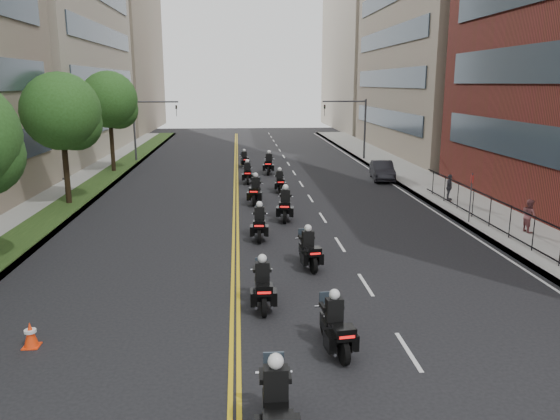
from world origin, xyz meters
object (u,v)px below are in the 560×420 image
(motorcycle_0, at_px, (276,410))
(motorcycle_4, at_px, (259,224))
(motorcycle_6, at_px, (255,192))
(pedestrian_b, at_px, (529,216))
(parked_sedan, at_px, (382,171))
(motorcycle_2, at_px, (263,287))
(motorcycle_5, at_px, (285,206))
(motorcycle_3, at_px, (309,251))
(motorcycle_9, at_px, (269,165))
(motorcycle_7, at_px, (280,182))
(pedestrian_c, at_px, (449,187))
(traffic_cone, at_px, (31,335))
(motorcycle_8, at_px, (247,174))
(motorcycle_1, at_px, (335,328))
(motorcycle_10, at_px, (244,160))

(motorcycle_0, relative_size, motorcycle_4, 1.07)
(motorcycle_6, relative_size, pedestrian_b, 1.60)
(parked_sedan, bearing_deg, motorcycle_6, -134.91)
(motorcycle_2, distance_m, motorcycle_5, 11.51)
(motorcycle_4, xyz_separation_m, motorcycle_6, (0.07, 7.59, 0.04))
(motorcycle_3, relative_size, motorcycle_5, 0.90)
(motorcycle_4, height_order, motorcycle_9, motorcycle_9)
(motorcycle_7, bearing_deg, pedestrian_c, -22.17)
(motorcycle_7, bearing_deg, motorcycle_4, -98.89)
(motorcycle_3, height_order, motorcycle_4, motorcycle_4)
(motorcycle_5, xyz_separation_m, motorcycle_7, (0.29, 7.60, -0.10))
(motorcycle_6, xyz_separation_m, parked_sedan, (9.67, 7.52, -0.04))
(traffic_cone, bearing_deg, motorcycle_8, 75.47)
(motorcycle_7, relative_size, pedestrian_b, 1.39)
(motorcycle_6, height_order, motorcycle_7, motorcycle_6)
(pedestrian_c, relative_size, traffic_cone, 2.17)
(motorcycle_5, bearing_deg, pedestrian_c, 26.04)
(pedestrian_c, bearing_deg, motorcycle_9, 71.28)
(parked_sedan, bearing_deg, motorcycle_2, -106.20)
(motorcycle_1, distance_m, motorcycle_5, 14.48)
(motorcycle_5, relative_size, motorcycle_10, 1.19)
(motorcycle_7, xyz_separation_m, motorcycle_8, (-2.06, 3.43, 0.04))
(parked_sedan, bearing_deg, pedestrian_c, -69.27)
(motorcycle_4, height_order, motorcycle_10, motorcycle_4)
(pedestrian_b, distance_m, traffic_cone, 21.76)
(motorcycle_5, bearing_deg, traffic_cone, -113.93)
(parked_sedan, bearing_deg, motorcycle_0, -101.32)
(motorcycle_8, height_order, motorcycle_9, motorcycle_9)
(motorcycle_2, xyz_separation_m, pedestrian_b, (12.95, 7.62, 0.25))
(motorcycle_6, distance_m, traffic_cone, 18.93)
(motorcycle_5, relative_size, traffic_cone, 3.55)
(motorcycle_6, bearing_deg, motorcycle_0, -83.28)
(traffic_cone, bearing_deg, motorcycle_10, 78.94)
(motorcycle_6, height_order, pedestrian_b, motorcycle_6)
(parked_sedan, height_order, pedestrian_c, pedestrian_c)
(motorcycle_0, distance_m, motorcycle_1, 4.16)
(motorcycle_8, height_order, motorcycle_10, motorcycle_8)
(motorcycle_3, relative_size, pedestrian_c, 1.47)
(motorcycle_4, distance_m, parked_sedan, 17.98)
(motorcycle_7, relative_size, motorcycle_9, 0.86)
(motorcycle_2, xyz_separation_m, motorcycle_4, (0.22, 7.88, 0.01))
(motorcycle_1, height_order, parked_sedan, motorcycle_1)
(motorcycle_5, relative_size, motorcycle_8, 1.10)
(motorcycle_0, distance_m, motorcycle_3, 10.77)
(motorcycle_2, xyz_separation_m, motorcycle_8, (-0.05, 22.41, -0.01))
(motorcycle_10, xyz_separation_m, pedestrian_b, (13.11, -22.25, 0.31))
(motorcycle_10, bearing_deg, motorcycle_5, -92.15)
(motorcycle_1, bearing_deg, motorcycle_8, 86.52)
(motorcycle_1, relative_size, motorcycle_3, 1.01)
(motorcycle_4, height_order, pedestrian_c, motorcycle_4)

